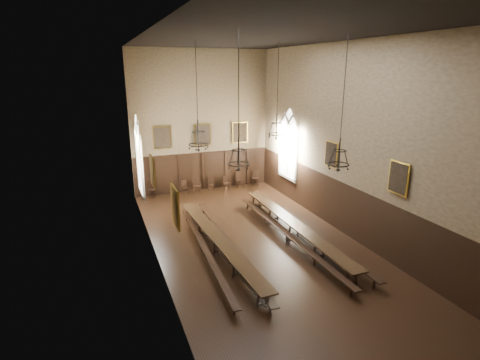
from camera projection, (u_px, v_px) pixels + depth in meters
floor at (258, 245)px, 17.17m from camera, size 9.00×18.00×0.02m
ceiling at (261, 36)px, 14.61m from camera, size 9.00×18.00×0.02m
wall_back at (202, 122)px, 23.94m from camera, size 9.00×0.02×9.00m
wall_front at (435, 231)px, 7.85m from camera, size 9.00×0.02×9.00m
wall_left at (152, 158)px, 14.32m from camera, size 0.02×18.00×9.00m
wall_right at (347, 142)px, 17.46m from camera, size 0.02×18.00×9.00m
wainscot_panelling at (258, 220)px, 16.82m from camera, size 9.00×18.00×2.50m
table_left at (219, 246)px, 16.30m from camera, size 1.09×9.37×0.73m
table_right at (294, 230)px, 17.86m from camera, size 0.77×9.86×0.77m
bench_left_outer at (205, 250)px, 16.09m from camera, size 0.75×9.24×0.42m
bench_left_inner at (228, 245)px, 16.57m from camera, size 0.75×10.23×0.46m
bench_right_inner at (287, 236)px, 17.40m from camera, size 0.38×10.23×0.46m
bench_right_outer at (303, 230)px, 18.07m from camera, size 0.51×10.78×0.49m
chair_0 at (152, 192)px, 23.57m from camera, size 0.56×0.56×0.99m
chair_2 at (185, 190)px, 24.19m from camera, size 0.46×0.46×0.88m
chair_3 at (197, 188)px, 24.50m from camera, size 0.49×0.49×0.99m
chair_4 at (211, 186)px, 24.92m from camera, size 0.47×0.47×0.87m
chair_5 at (226, 185)px, 25.18m from camera, size 0.46×0.46×0.89m
chair_6 at (239, 182)px, 25.59m from camera, size 0.49×0.49×1.04m
chair_7 at (255, 181)px, 25.99m from camera, size 0.56×0.56×1.02m
chandelier_back_left at (198, 138)px, 17.19m from camera, size 0.93×0.93×4.76m
chandelier_back_right at (276, 128)px, 18.56m from camera, size 0.85×0.85×4.50m
chandelier_front_left at (239, 154)px, 12.73m from camera, size 0.75×0.75×4.50m
chandelier_front_right at (339, 156)px, 14.39m from camera, size 0.84×0.84×4.93m
portrait_back_0 at (162, 137)px, 23.14m from camera, size 1.10×0.12×1.40m
portrait_back_1 at (202, 135)px, 24.05m from camera, size 1.10×0.12×1.40m
portrait_back_2 at (240, 132)px, 24.96m from camera, size 1.10×0.12×1.40m
portrait_left_0 at (152, 171)px, 15.48m from camera, size 0.12×1.00×1.30m
portrait_left_1 at (175, 207)px, 11.47m from camera, size 0.12×1.00×1.30m
portrait_right_0 at (331, 154)px, 18.54m from camera, size 0.12×1.00×1.30m
portrait_right_1 at (399, 178)px, 14.52m from camera, size 0.12×1.00×1.30m
window_right at (288, 144)px, 22.66m from camera, size 0.20×2.20×4.60m
window_left at (139, 156)px, 19.57m from camera, size 0.20×2.20×4.60m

